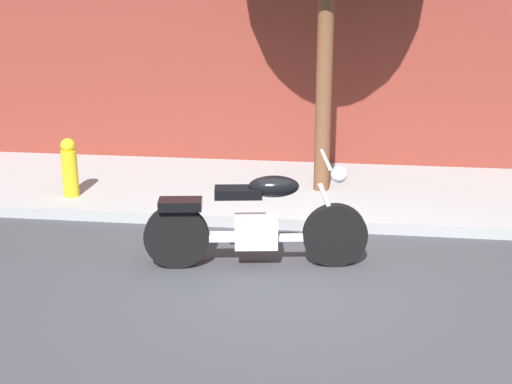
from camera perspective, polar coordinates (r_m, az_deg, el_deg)
name	(u,v)px	position (r m, az deg, el deg)	size (l,w,h in m)	color
ground_plane	(292,279)	(7.39, 2.86, -6.84)	(60.00, 60.00, 0.00)	#38383D
sidewalk	(308,192)	(9.87, 4.11, -0.03)	(22.46, 2.60, 0.14)	#969696
motorcycle	(256,223)	(7.52, -0.02, -2.43)	(2.31, 0.73, 1.17)	black
fire_hydrant	(70,172)	(9.69, -14.32, 1.49)	(0.20, 0.20, 0.91)	gold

